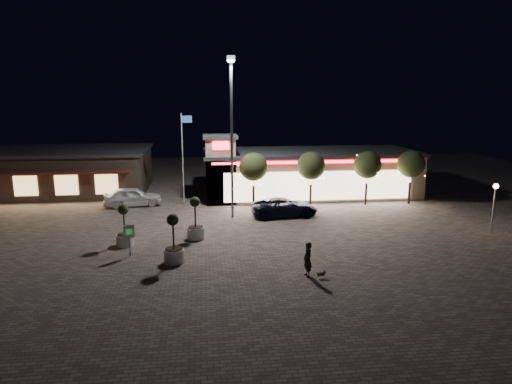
{
  "coord_description": "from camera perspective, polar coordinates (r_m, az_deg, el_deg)",
  "views": [
    {
      "loc": [
        -0.17,
        -26.97,
        9.43
      ],
      "look_at": [
        3.64,
        6.0,
        2.44
      ],
      "focal_mm": 32.0,
      "sensor_mm": 36.0,
      "label": 1
    }
  ],
  "objects": [
    {
      "name": "string_tree_b",
      "position": [
        39.5,
        6.92,
        3.26
      ],
      "size": [
        2.42,
        2.42,
        4.79
      ],
      "color": "#332319",
      "rests_on": "ground"
    },
    {
      "name": "planter_left",
      "position": [
        30.52,
        -16.1,
        -4.95
      ],
      "size": [
        1.1,
        1.1,
        2.7
      ],
      "color": "silver",
      "rests_on": "ground"
    },
    {
      "name": "string_tree_c",
      "position": [
        40.95,
        13.75,
        3.31
      ],
      "size": [
        2.42,
        2.42,
        4.79
      ],
      "color": "#332319",
      "rests_on": "ground"
    },
    {
      "name": "planter_right",
      "position": [
        31.0,
        -7.57,
        -4.21
      ],
      "size": [
        1.17,
        1.17,
        2.88
      ],
      "color": "silver",
      "rests_on": "ground"
    },
    {
      "name": "ground",
      "position": [
        28.57,
        -5.93,
        -7.45
      ],
      "size": [
        90.0,
        90.0,
        0.0
      ],
      "primitive_type": "plane",
      "color": "#6F655A",
      "rests_on": "ground"
    },
    {
      "name": "string_tree_a",
      "position": [
        38.65,
        -0.32,
        3.15
      ],
      "size": [
        2.42,
        2.42,
        4.79
      ],
      "color": "#332319",
      "rests_on": "ground"
    },
    {
      "name": "lamp_post_east",
      "position": [
        35.98,
        27.67,
        -0.67
      ],
      "size": [
        0.36,
        0.36,
        3.48
      ],
      "color": "gray",
      "rests_on": "ground"
    },
    {
      "name": "pedestrian",
      "position": [
        24.61,
        6.48,
        -8.38
      ],
      "size": [
        0.56,
        0.75,
        1.87
      ],
      "primitive_type": "imported",
      "rotation": [
        0.0,
        0.0,
        -1.39
      ],
      "color": "black",
      "rests_on": "ground"
    },
    {
      "name": "planter_mid",
      "position": [
        26.89,
        -10.24,
        -6.82
      ],
      "size": [
        1.17,
        1.17,
        2.88
      ],
      "color": "silver",
      "rests_on": "ground"
    },
    {
      "name": "string_tree_d",
      "position": [
        42.5,
        18.82,
        3.31
      ],
      "size": [
        2.42,
        2.42,
        4.79
      ],
      "color": "#332319",
      "rests_on": "ground"
    },
    {
      "name": "white_sedan",
      "position": [
        41.23,
        -15.16,
        -0.56
      ],
      "size": [
        5.18,
        2.76,
        1.68
      ],
      "primitive_type": "imported",
      "rotation": [
        0.0,
        0.0,
        1.74
      ],
      "color": "silver",
      "rests_on": "ground"
    },
    {
      "name": "pickup_truck",
      "position": [
        36.52,
        3.58,
        -1.9
      ],
      "size": [
        5.49,
        2.82,
        1.48
      ],
      "primitive_type": "imported",
      "rotation": [
        0.0,
        0.0,
        1.64
      ],
      "color": "black",
      "rests_on": "ground"
    },
    {
      "name": "dog",
      "position": [
        24.71,
        8.26,
        -10.0
      ],
      "size": [
        0.51,
        0.26,
        0.27
      ],
      "color": "#59514C",
      "rests_on": "ground"
    },
    {
      "name": "retail_building",
      "position": [
        44.46,
        6.07,
        2.48
      ],
      "size": [
        20.4,
        8.4,
        6.1
      ],
      "color": "tan",
      "rests_on": "ground"
    },
    {
      "name": "valet_sign",
      "position": [
        28.29,
        -15.59,
        -5.11
      ],
      "size": [
        0.62,
        0.3,
        1.96
      ],
      "color": "gray",
      "rests_on": "ground"
    },
    {
      "name": "flagpole",
      "position": [
        40.28,
        -9.05,
        5.06
      ],
      "size": [
        0.95,
        0.1,
        8.0
      ],
      "color": "white",
      "rests_on": "ground"
    },
    {
      "name": "restaurant_building",
      "position": [
        49.48,
        -22.77,
        2.51
      ],
      "size": [
        16.4,
        11.0,
        4.3
      ],
      "color": "#382D23",
      "rests_on": "ground"
    },
    {
      "name": "floodlight_pole",
      "position": [
        35.12,
        -3.06,
        7.94
      ],
      "size": [
        0.6,
        0.4,
        12.38
      ],
      "color": "gray",
      "rests_on": "ground"
    }
  ]
}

